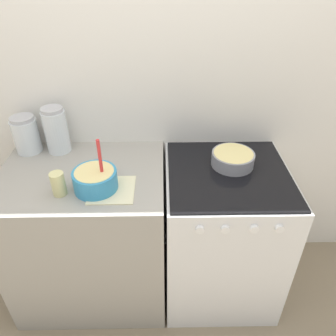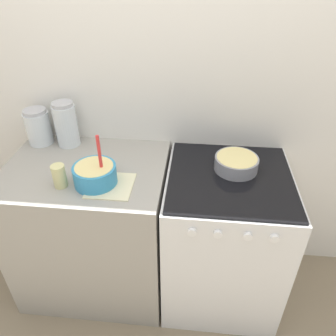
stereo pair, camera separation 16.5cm
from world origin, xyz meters
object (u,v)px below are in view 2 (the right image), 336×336
Objects in this scene: storage_jar_left at (39,129)px; mixing_bowl at (95,174)px; baking_pan at (236,163)px; stove at (222,238)px; storage_jar_middle at (67,127)px; tin_can at (59,176)px.

mixing_bowl is at bearing -39.61° from storage_jar_left.
stove is at bearing -112.87° from baking_pan.
mixing_bowl is 1.28× the size of storage_jar_left.
storage_jar_middle reaches higher than baking_pan.
storage_jar_middle is (-0.94, 0.24, 0.56)m from stove.
mixing_bowl reaches higher than storage_jar_left.
tin_can is (-0.86, -0.23, 0.02)m from baking_pan.
storage_jar_left is 0.49m from tin_can.
baking_pan is 1.15m from storage_jar_left.
storage_jar_middle is (-0.97, 0.17, 0.07)m from baking_pan.
baking_pan is (0.70, 0.20, -0.02)m from mixing_bowl.
baking_pan reaches higher than stove.
stove is 0.85m from mixing_bowl.
baking_pan is (0.03, 0.07, 0.49)m from stove.
stove is at bearing 11.17° from tin_can.
mixing_bowl is 0.17m from tin_can.
mixing_bowl is 1.20× the size of baking_pan.
storage_jar_left is 1.80× the size of tin_can.
mixing_bowl is 1.03× the size of storage_jar_middle.
baking_pan is 0.98m from storage_jar_middle.
stove is 1.26m from storage_jar_left.
tin_can is (-0.17, -0.04, 0.00)m from mixing_bowl.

